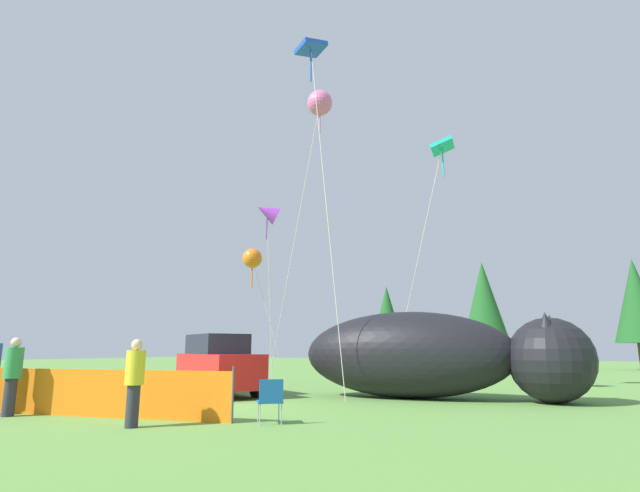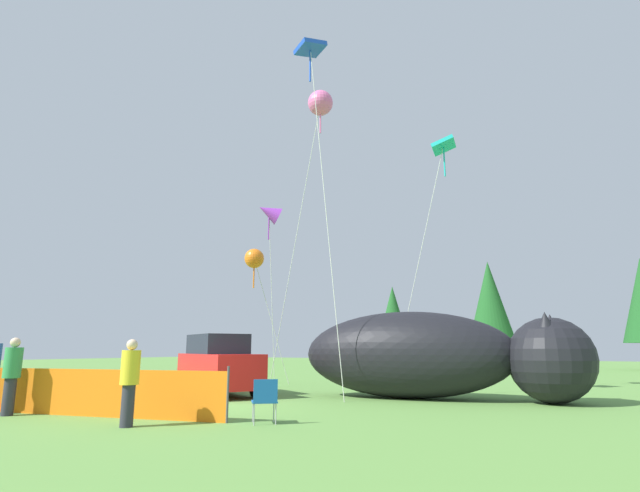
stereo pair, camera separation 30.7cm
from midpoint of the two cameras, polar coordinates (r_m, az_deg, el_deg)
The scene contains 14 objects.
ground_plane at distance 14.51m, azimuth -13.42°, elevation -17.34°, with size 120.00×120.00×0.00m, color #609342.
parked_car at distance 17.49m, azimuth -11.02°, elevation -13.19°, with size 4.50×3.42×1.99m.
folding_chair at distance 10.79m, azimuth -5.47°, elevation -16.89°, with size 0.73×0.73×0.90m.
inflatable_cat at distance 16.14m, azimuth 13.37°, elevation -12.35°, with size 8.79×3.60×2.67m.
safety_fence at distance 13.16m, azimuth -24.99°, elevation -14.92°, with size 7.36×1.80×1.15m.
spectator_in_grey_shirt at distance 13.96m, azimuth -31.22°, elevation -12.26°, with size 0.39×0.39×1.77m.
spectator_in_green_shirt at distance 10.97m, azimuth -20.16°, elevation -14.02°, with size 0.37×0.37×1.71m.
kite_purple_delta at distance 23.11m, azimuth -5.46°, elevation 3.82°, with size 1.47×1.56×8.26m.
kite_teal_diamond at distance 21.03m, azimuth 14.24°, elevation 10.50°, with size 3.07×1.05×9.79m.
kite_pink_octopus at distance 21.04m, azimuth 0.46°, elevation 15.93°, with size 3.34×1.24×11.80m.
kite_blue_box at distance 18.82m, azimuth -0.54°, elevation 20.92°, with size 1.99×1.25×12.11m.
kite_orange_flower at distance 22.01m, azimuth -7.12°, elevation -1.47°, with size 1.42×1.82×5.81m.
horizon_tree_east at distance 40.58m, azimuth 19.06°, elevation -6.06°, with size 3.41×3.41×8.15m.
horizon_tree_mid at distance 49.26m, azimuth 8.52°, elevation -7.92°, with size 3.13×3.13×7.47m.
Camera 2 is at (10.07, -10.38, 1.52)m, focal length 28.00 mm.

